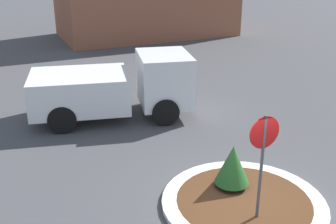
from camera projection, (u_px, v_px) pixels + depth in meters
ground_plane at (243, 205)px, 10.08m from camera, size 120.00×120.00×0.00m
traffic_island at (243, 202)px, 10.06m from camera, size 3.92×3.92×0.13m
stop_sign at (263, 150)px, 8.82m from camera, size 0.72×0.07×2.57m
island_shrub at (233, 164)px, 10.39m from camera, size 0.86×0.86×1.11m
utility_truck at (116, 87)px, 14.88m from camera, size 5.95×3.51×2.23m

